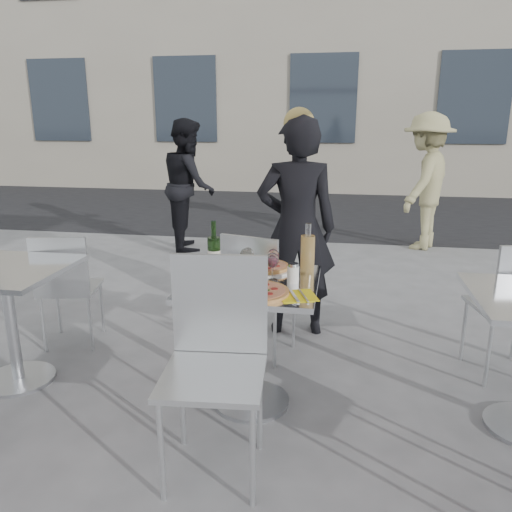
% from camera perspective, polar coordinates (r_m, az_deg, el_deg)
% --- Properties ---
extents(ground, '(80.00, 80.00, 0.00)m').
position_cam_1_polar(ground, '(3.04, -0.50, -16.39)').
color(ground, slate).
extents(street_asphalt, '(24.00, 5.00, 0.00)m').
position_cam_1_polar(street_asphalt, '(9.20, 6.73, 5.32)').
color(street_asphalt, black).
rests_on(street_asphalt, ground).
extents(main_table, '(0.72, 0.72, 0.75)m').
position_cam_1_polar(main_table, '(2.80, -0.52, -6.96)').
color(main_table, '#B7BABF').
rests_on(main_table, ground).
extents(side_table_left, '(0.72, 0.72, 0.75)m').
position_cam_1_polar(side_table_left, '(3.38, -26.47, -4.60)').
color(side_table_left, '#B7BABF').
rests_on(side_table_left, ground).
extents(chair_far, '(0.50, 0.51, 0.89)m').
position_cam_1_polar(chair_far, '(3.33, 0.02, -3.46)').
color(chair_far, silver).
rests_on(chair_far, ground).
extents(chair_near, '(0.49, 0.50, 1.00)m').
position_cam_1_polar(chair_near, '(2.34, -4.55, -10.33)').
color(chair_near, silver).
rests_on(chair_near, ground).
extents(side_chair_lfar, '(0.46, 0.47, 0.84)m').
position_cam_1_polar(side_chair_lfar, '(3.75, -20.89, -2.75)').
color(side_chair_lfar, silver).
rests_on(side_chair_lfar, ground).
extents(woman_diner, '(0.65, 0.47, 1.63)m').
position_cam_1_polar(woman_diner, '(3.73, 4.66, 3.18)').
color(woman_diner, black).
rests_on(woman_diner, ground).
extents(pedestrian_a, '(0.84, 0.95, 1.61)m').
position_cam_1_polar(pedestrian_a, '(6.31, -7.68, 8.04)').
color(pedestrian_a, black).
rests_on(pedestrian_a, ground).
extents(pedestrian_b, '(1.03, 1.25, 1.69)m').
position_cam_1_polar(pedestrian_b, '(6.61, 18.76, 8.04)').
color(pedestrian_b, tan).
rests_on(pedestrian_b, ground).
extents(pizza_near, '(0.33, 0.33, 0.02)m').
position_cam_1_polar(pizza_near, '(2.53, 0.05, -4.08)').
color(pizza_near, tan).
rests_on(pizza_near, main_table).
extents(pizza_far, '(0.33, 0.33, 0.03)m').
position_cam_1_polar(pizza_far, '(2.91, 0.98, -1.30)').
color(pizza_far, white).
rests_on(pizza_far, main_table).
extents(salad_plate, '(0.22, 0.22, 0.09)m').
position_cam_1_polar(salad_plate, '(2.70, -0.84, -2.23)').
color(salad_plate, white).
rests_on(salad_plate, main_table).
extents(wine_bottle, '(0.07, 0.08, 0.29)m').
position_cam_1_polar(wine_bottle, '(2.88, -4.82, 0.47)').
color(wine_bottle, '#244A1B').
rests_on(wine_bottle, main_table).
extents(carafe, '(0.08, 0.08, 0.29)m').
position_cam_1_polar(carafe, '(2.84, 5.92, 0.30)').
color(carafe, '#E4B761').
rests_on(carafe, main_table).
extents(sugar_shaker, '(0.06, 0.06, 0.11)m').
position_cam_1_polar(sugar_shaker, '(2.69, 4.26, -1.95)').
color(sugar_shaker, white).
rests_on(sugar_shaker, main_table).
extents(wineglass_white_a, '(0.07, 0.07, 0.16)m').
position_cam_1_polar(wineglass_white_a, '(2.79, -1.16, -0.07)').
color(wineglass_white_a, white).
rests_on(wineglass_white_a, main_table).
extents(wineglass_white_b, '(0.07, 0.07, 0.16)m').
position_cam_1_polar(wineglass_white_b, '(2.80, -0.94, 0.02)').
color(wineglass_white_b, white).
rests_on(wineglass_white_b, main_table).
extents(wineglass_red_a, '(0.07, 0.07, 0.16)m').
position_cam_1_polar(wineglass_red_a, '(2.70, 1.89, -0.61)').
color(wineglass_red_a, white).
rests_on(wineglass_red_a, main_table).
extents(wineglass_red_b, '(0.07, 0.07, 0.16)m').
position_cam_1_polar(wineglass_red_b, '(2.78, 1.98, -0.14)').
color(wineglass_red_b, white).
rests_on(wineglass_red_b, main_table).
extents(napkin_left, '(0.23, 0.23, 0.01)m').
position_cam_1_polar(napkin_left, '(2.63, -7.01, -3.61)').
color(napkin_left, yellow).
rests_on(napkin_left, main_table).
extents(napkin_right, '(0.23, 0.23, 0.01)m').
position_cam_1_polar(napkin_right, '(2.50, 4.76, -4.53)').
color(napkin_right, yellow).
rests_on(napkin_right, main_table).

